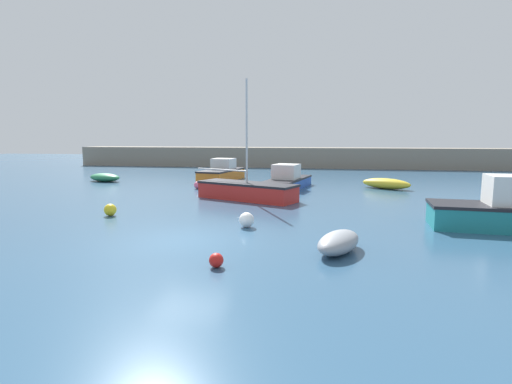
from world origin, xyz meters
TOP-DOWN VIEW (x-y plane):
  - ground_plane at (0.00, 0.00)m, footprint 120.00×120.00m
  - harbor_breakwater at (0.00, 33.20)m, footprint 49.12×3.43m
  - sailboat_tall_mast at (0.27, 8.84)m, footprint 6.27×3.90m
  - cabin_cruiser_white at (11.09, 3.39)m, footprint 4.93×2.43m
  - open_tender_yellow at (8.62, 15.01)m, footprint 3.43×2.69m
  - rowboat_blue_near at (-12.47, 15.83)m, footprint 3.15×2.22m
  - motorboat_with_cabin at (2.06, 14.01)m, footprint 3.01×5.95m
  - motorboat_grey_hull at (-3.61, 18.22)m, footprint 2.87×5.45m
  - dinghy_near_pier at (5.01, -0.76)m, footprint 1.78×2.51m
  - mooring_buoy_yellow at (-4.81, 3.26)m, footprint 0.54×0.54m
  - mooring_buoy_white at (1.60, 2.07)m, footprint 0.59×0.59m
  - mooring_buoy_pink at (-3.88, 12.79)m, footprint 0.50×0.50m
  - mooring_buoy_red at (1.73, -2.75)m, footprint 0.39×0.39m

SIDE VIEW (x-z plane):
  - ground_plane at x=0.00m, z-range -0.20..0.00m
  - mooring_buoy_red at x=1.73m, z-range 0.00..0.39m
  - mooring_buoy_pink at x=-3.88m, z-range 0.00..0.50m
  - mooring_buoy_yellow at x=-4.81m, z-range 0.00..0.54m
  - mooring_buoy_white at x=1.60m, z-range 0.00..0.59m
  - rowboat_blue_near at x=-12.47m, z-range 0.00..0.64m
  - dinghy_near_pier at x=5.01m, z-range 0.00..0.64m
  - open_tender_yellow at x=8.62m, z-range 0.00..0.70m
  - sailboat_tall_mast at x=0.27m, z-range -2.79..3.81m
  - motorboat_with_cabin at x=2.06m, z-range -0.26..1.40m
  - motorboat_grey_hull at x=-3.61m, z-range -0.25..1.49m
  - cabin_cruiser_white at x=11.09m, z-range -0.33..1.74m
  - harbor_breakwater at x=0.00m, z-range 0.00..2.24m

